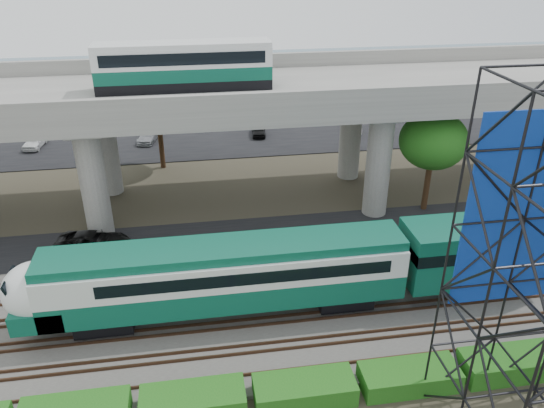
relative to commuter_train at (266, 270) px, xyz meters
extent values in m
plane|color=#474233|center=(-0.18, -2.00, -2.88)|extent=(140.00, 140.00, 0.00)
cube|color=slate|center=(-0.18, 0.00, -2.78)|extent=(90.00, 12.00, 0.20)
cube|color=black|center=(-0.18, 8.50, -2.84)|extent=(90.00, 5.00, 0.08)
cube|color=black|center=(-0.18, 32.00, -2.84)|extent=(90.00, 18.00, 0.08)
cube|color=slate|center=(-0.18, 54.00, -2.87)|extent=(140.00, 40.00, 0.03)
cube|color=#472D1E|center=(-0.18, -4.72, -2.60)|extent=(90.00, 0.08, 0.16)
cube|color=#472D1E|center=(-0.18, -3.28, -2.60)|extent=(90.00, 0.08, 0.16)
cube|color=#472D1E|center=(-0.18, -2.72, -2.60)|extent=(90.00, 0.08, 0.16)
cube|color=#472D1E|center=(-0.18, -1.28, -2.60)|extent=(90.00, 0.08, 0.16)
cube|color=#472D1E|center=(-0.18, -0.72, -2.60)|extent=(90.00, 0.08, 0.16)
cube|color=#472D1E|center=(-0.18, 0.72, -2.60)|extent=(90.00, 0.08, 0.16)
cube|color=#472D1E|center=(-0.18, 1.28, -2.60)|extent=(90.00, 0.08, 0.16)
cube|color=#472D1E|center=(-0.18, 2.72, -2.60)|extent=(90.00, 0.08, 0.16)
cube|color=#472D1E|center=(-0.18, 3.28, -2.60)|extent=(90.00, 0.08, 0.16)
cube|color=#472D1E|center=(-0.18, 4.72, -2.60)|extent=(90.00, 0.08, 0.16)
cube|color=black|center=(-8.62, 0.00, -2.07)|extent=(3.00, 2.20, 0.90)
cube|color=black|center=(4.38, 0.00, -2.07)|extent=(3.00, 2.20, 0.90)
cube|color=#0B503B|center=(-2.12, 0.00, -0.92)|extent=(19.00, 3.00, 1.40)
cube|color=silver|center=(-2.12, 0.00, 0.53)|extent=(19.00, 3.00, 1.50)
cube|color=#0B503B|center=(-2.12, 0.00, 1.53)|extent=(19.00, 2.60, 0.50)
cube|color=black|center=(-1.12, 0.00, 0.58)|extent=(15.00, 3.06, 0.70)
ellipsoid|color=silver|center=(-11.62, 0.00, -0.02)|extent=(3.60, 3.00, 3.20)
cube|color=#0B503B|center=(-11.62, 0.00, -1.07)|extent=(2.60, 3.00, 1.10)
cube|color=black|center=(-12.72, 0.00, 0.48)|extent=(0.48, 2.00, 1.09)
cube|color=#0B503B|center=(11.88, 0.00, 0.08)|extent=(8.00, 3.00, 3.40)
cube|color=#9E9B93|center=(-0.18, 14.00, 5.72)|extent=(80.00, 12.00, 1.20)
cube|color=#9E9B93|center=(-0.18, 8.25, 6.87)|extent=(80.00, 0.50, 1.10)
cube|color=#9E9B93|center=(-0.18, 19.75, 6.87)|extent=(80.00, 0.50, 1.10)
cylinder|color=#9E9B93|center=(-10.18, 10.50, 1.12)|extent=(1.80, 1.80, 8.00)
cylinder|color=#9E9B93|center=(-10.18, 17.50, 1.12)|extent=(1.80, 1.80, 8.00)
cube|color=#9E9B93|center=(-10.18, 14.00, 4.82)|extent=(2.40, 9.00, 0.60)
cylinder|color=#9E9B93|center=(9.82, 10.50, 1.12)|extent=(1.80, 1.80, 8.00)
cylinder|color=#9E9B93|center=(9.82, 17.50, 1.12)|extent=(1.80, 1.80, 8.00)
cube|color=#9E9B93|center=(9.82, 14.00, 4.82)|extent=(2.40, 9.00, 0.60)
cube|color=black|center=(-3.61, 14.00, 6.67)|extent=(12.00, 2.50, 0.70)
cube|color=#0B503B|center=(-3.61, 14.00, 7.47)|extent=(12.00, 2.50, 0.90)
cube|color=silver|center=(-3.61, 14.00, 8.57)|extent=(12.00, 2.50, 1.30)
cube|color=black|center=(-3.61, 14.00, 8.62)|extent=(11.00, 2.56, 0.80)
cube|color=silver|center=(-3.61, 14.00, 9.37)|extent=(12.00, 2.40, 0.30)
cube|color=#125112|center=(-4.18, -6.30, -2.31)|extent=(4.60, 1.80, 1.15)
cube|color=#125112|center=(0.82, -6.30, -2.37)|extent=(4.60, 1.80, 1.03)
cube|color=#125112|center=(5.82, -6.30, -2.38)|extent=(4.60, 1.80, 1.01)
cube|color=#125112|center=(10.82, -6.30, -2.32)|extent=(4.60, 1.80, 1.12)
cylinder|color=#382314|center=(13.82, 10.50, -0.48)|extent=(0.44, 0.44, 4.80)
ellipsoid|color=#125112|center=(13.82, 10.50, 2.72)|extent=(4.94, 4.94, 4.18)
cylinder|color=#382314|center=(-6.18, 22.00, -0.48)|extent=(0.44, 0.44, 4.80)
ellipsoid|color=#125112|center=(-6.18, 22.00, 2.72)|extent=(4.94, 4.94, 4.18)
imported|color=black|center=(-10.36, 8.11, -2.13)|extent=(5.10, 2.96, 1.34)
imported|color=white|center=(-18.77, 29.00, -2.17)|extent=(1.96, 3.89, 1.27)
imported|color=gray|center=(-14.16, 34.00, -2.23)|extent=(1.91, 3.67, 1.15)
imported|color=gray|center=(-7.78, 29.00, -2.22)|extent=(2.50, 4.24, 1.15)
imported|color=white|center=(-2.45, 34.00, -2.22)|extent=(2.84, 4.54, 1.17)
imported|color=black|center=(3.52, 29.00, -2.22)|extent=(1.73, 3.52, 1.16)
imported|color=#A3A7AB|center=(6.75, 34.00, -2.16)|extent=(1.45, 3.93, 1.28)
imported|color=white|center=(13.68, 29.00, -2.21)|extent=(2.31, 4.30, 1.19)
imported|color=#A3A6AA|center=(15.19, 34.00, -2.17)|extent=(3.08, 4.90, 1.26)
camera|label=1|loc=(-3.38, -23.37, 16.07)|focal=35.00mm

